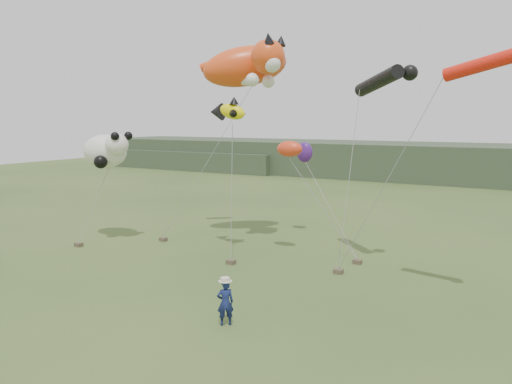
# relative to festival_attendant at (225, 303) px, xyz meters

# --- Properties ---
(ground) EXTENTS (120.00, 120.00, 0.00)m
(ground) POSITION_rel_festival_attendant_xyz_m (-2.36, 1.01, -0.76)
(ground) COLOR #385123
(ground) RESTS_ON ground
(headland) EXTENTS (90.00, 13.00, 4.00)m
(headland) POSITION_rel_festival_attendant_xyz_m (-5.47, 45.69, 1.16)
(headland) COLOR #2D3D28
(headland) RESTS_ON ground
(festival_attendant) EXTENTS (0.66, 0.65, 1.53)m
(festival_attendant) POSITION_rel_festival_attendant_xyz_m (0.00, 0.00, 0.00)
(festival_attendant) COLOR navy
(festival_attendant) RESTS_ON ground
(sandbag_anchors) EXTENTS (14.37, 4.61, 0.20)m
(sandbag_anchors) POSITION_rel_festival_attendant_xyz_m (-4.54, 6.94, -0.66)
(sandbag_anchors) COLOR brown
(sandbag_anchors) RESTS_ON ground
(cat_kite) EXTENTS (6.22, 4.78, 2.89)m
(cat_kite) POSITION_rel_festival_attendant_xyz_m (-5.19, 10.41, 8.84)
(cat_kite) COLOR #EA4917
(cat_kite) RESTS_ON ground
(fish_kite) EXTENTS (2.28, 1.49, 1.22)m
(fish_kite) POSITION_rel_festival_attendant_xyz_m (-4.83, 7.54, 6.37)
(fish_kite) COLOR #F9EB05
(fish_kite) RESTS_ON ground
(tube_kites) EXTENTS (7.48, 5.48, 1.31)m
(tube_kites) POSITION_rel_festival_attendant_xyz_m (3.88, 8.10, 7.75)
(tube_kites) COLOR black
(tube_kites) RESTS_ON ground
(panda_kite) EXTENTS (3.24, 2.10, 2.02)m
(panda_kite) POSITION_rel_festival_attendant_xyz_m (-12.07, 6.58, 4.28)
(panda_kite) COLOR white
(panda_kite) RESTS_ON ground
(misc_kites) EXTENTS (2.35, 5.18, 1.43)m
(misc_kites) POSITION_rel_festival_attendant_xyz_m (-2.61, 10.99, 4.33)
(misc_kites) COLOR red
(misc_kites) RESTS_ON ground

